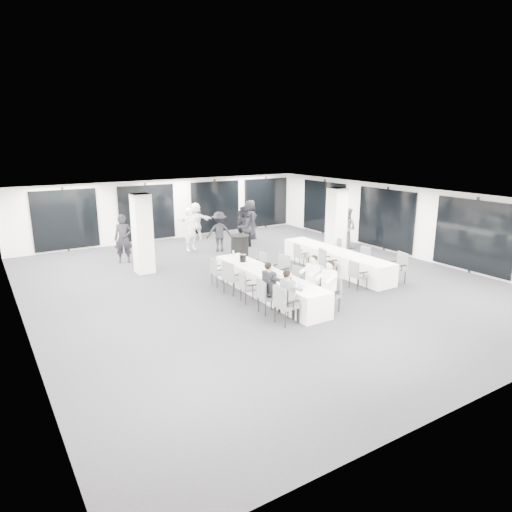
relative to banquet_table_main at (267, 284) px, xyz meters
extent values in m
cube|color=#26272C|center=(0.47, 1.21, -0.39)|extent=(14.00, 16.00, 0.02)
cube|color=silver|center=(0.47, 1.21, 2.43)|extent=(14.00, 16.00, 0.02)
cube|color=white|center=(-6.54, 1.21, 1.02)|extent=(0.02, 16.00, 2.80)
cube|color=white|center=(7.48, 1.21, 1.02)|extent=(0.02, 16.00, 2.80)
cube|color=white|center=(0.47, 9.22, 1.02)|extent=(14.00, 0.02, 2.80)
cube|color=white|center=(0.47, -6.80, 1.02)|extent=(14.00, 0.02, 2.80)
cube|color=black|center=(0.47, 9.15, 0.98)|extent=(13.60, 0.06, 2.50)
cube|color=black|center=(7.41, 2.21, 0.98)|extent=(0.06, 14.00, 2.50)
cube|color=silver|center=(-2.33, 4.41, 1.02)|extent=(0.60, 0.60, 2.80)
cube|color=silver|center=(4.67, 2.21, 1.02)|extent=(0.60, 0.60, 2.80)
cube|color=silver|center=(0.00, 0.00, 0.00)|extent=(0.90, 5.00, 0.75)
cube|color=silver|center=(3.57, 0.97, 0.00)|extent=(0.90, 5.00, 0.75)
cylinder|color=black|center=(1.25, 3.82, 0.15)|extent=(0.66, 0.66, 1.04)
cylinder|color=black|center=(1.25, 3.82, 0.67)|extent=(0.76, 0.76, 0.02)
cube|color=#515459|center=(-0.75, -2.03, 0.11)|extent=(0.52, 0.54, 0.09)
cube|color=#515459|center=(-0.99, -2.05, 0.40)|extent=(0.09, 0.50, 0.50)
cylinder|color=black|center=(-0.98, -1.83, -0.15)|extent=(0.04, 0.04, 0.44)
cylinder|color=black|center=(-0.95, -2.26, -0.15)|extent=(0.04, 0.04, 0.44)
cylinder|color=black|center=(-0.55, -1.81, -0.15)|extent=(0.04, 0.04, 0.44)
cylinder|color=black|center=(-0.52, -2.24, -0.15)|extent=(0.04, 0.04, 0.44)
cube|color=black|center=(-0.76, -1.77, 0.29)|extent=(0.37, 0.06, 0.04)
cube|color=black|center=(-0.74, -2.30, 0.29)|extent=(0.37, 0.06, 0.04)
cube|color=#515459|center=(-0.75, -1.19, 0.08)|extent=(0.50, 0.52, 0.08)
cube|color=#515459|center=(-0.97, -1.17, 0.35)|extent=(0.10, 0.47, 0.46)
cylinder|color=black|center=(-0.93, -0.97, -0.17)|extent=(0.04, 0.04, 0.41)
cylinder|color=black|center=(-0.97, -1.37, -0.17)|extent=(0.04, 0.04, 0.41)
cylinder|color=black|center=(-0.53, -1.00, -0.17)|extent=(0.04, 0.04, 0.41)
cylinder|color=black|center=(-0.57, -1.40, -0.17)|extent=(0.04, 0.04, 0.41)
cube|color=black|center=(-0.73, -0.94, 0.25)|extent=(0.34, 0.07, 0.04)
cube|color=black|center=(-0.77, -1.44, 0.25)|extent=(0.34, 0.07, 0.04)
cube|color=#515459|center=(-0.75, -0.18, 0.05)|extent=(0.50, 0.52, 0.08)
cube|color=#515459|center=(-0.96, -0.15, 0.31)|extent=(0.13, 0.44, 0.44)
cylinder|color=black|center=(-0.91, 0.04, -0.18)|extent=(0.03, 0.03, 0.39)
cylinder|color=black|center=(-0.97, -0.34, -0.18)|extent=(0.03, 0.03, 0.39)
cylinder|color=black|center=(-0.53, -0.03, -0.18)|extent=(0.03, 0.03, 0.39)
cylinder|color=black|center=(-0.59, -0.40, -0.18)|extent=(0.03, 0.03, 0.39)
cube|color=black|center=(-0.71, 0.05, 0.21)|extent=(0.32, 0.09, 0.04)
cube|color=black|center=(-0.79, -0.42, 0.21)|extent=(0.32, 0.09, 0.04)
cube|color=#515459|center=(-0.75, 0.74, 0.11)|extent=(0.60, 0.61, 0.09)
cube|color=#515459|center=(-0.98, 0.69, 0.40)|extent=(0.17, 0.50, 0.50)
cylinder|color=black|center=(-1.01, 0.90, -0.15)|extent=(0.04, 0.04, 0.44)
cylinder|color=black|center=(-0.91, 0.48, -0.15)|extent=(0.04, 0.04, 0.44)
cylinder|color=black|center=(-0.59, 1.00, -0.15)|extent=(0.04, 0.04, 0.44)
cylinder|color=black|center=(-0.49, 0.58, -0.15)|extent=(0.04, 0.04, 0.44)
cube|color=black|center=(-0.81, 1.00, 0.29)|extent=(0.37, 0.12, 0.04)
cube|color=black|center=(-0.69, 0.48, 0.29)|extent=(0.37, 0.12, 0.04)
cube|color=#515459|center=(-0.75, 1.67, 0.05)|extent=(0.45, 0.46, 0.08)
cube|color=#515459|center=(-0.96, 1.68, 0.31)|extent=(0.06, 0.44, 0.44)
cylinder|color=black|center=(-0.94, 1.87, -0.18)|extent=(0.03, 0.03, 0.39)
cylinder|color=black|center=(-0.94, 1.49, -0.18)|extent=(0.03, 0.03, 0.39)
cylinder|color=black|center=(-0.56, 1.86, -0.18)|extent=(0.03, 0.03, 0.39)
cylinder|color=black|center=(-0.56, 1.48, -0.18)|extent=(0.03, 0.03, 0.39)
cube|color=black|center=(-0.75, 1.91, 0.22)|extent=(0.32, 0.04, 0.04)
cube|color=black|center=(-0.75, 1.44, 0.22)|extent=(0.32, 0.04, 0.04)
cube|color=#515459|center=(0.75, -1.94, 0.08)|extent=(0.47, 0.49, 0.08)
cube|color=#515459|center=(0.97, -1.95, 0.35)|extent=(0.07, 0.46, 0.46)
cylinder|color=black|center=(0.95, -2.15, -0.17)|extent=(0.04, 0.04, 0.41)
cylinder|color=black|center=(0.95, -1.75, -0.17)|extent=(0.04, 0.04, 0.41)
cylinder|color=black|center=(0.55, -2.14, -0.17)|extent=(0.04, 0.04, 0.41)
cylinder|color=black|center=(0.55, -1.74, -0.17)|extent=(0.04, 0.04, 0.41)
cube|color=black|center=(0.75, -2.19, 0.25)|extent=(0.34, 0.05, 0.04)
cube|color=black|center=(0.75, -1.69, 0.25)|extent=(0.34, 0.05, 0.04)
cube|color=#515459|center=(0.75, -1.24, 0.07)|extent=(0.51, 0.53, 0.08)
cube|color=#515459|center=(0.97, -1.27, 0.34)|extent=(0.11, 0.46, 0.46)
cylinder|color=black|center=(0.92, -1.46, -0.17)|extent=(0.04, 0.04, 0.41)
cylinder|color=black|center=(0.97, -1.07, -0.17)|extent=(0.04, 0.04, 0.41)
cylinder|color=black|center=(0.53, -1.41, -0.17)|extent=(0.04, 0.04, 0.41)
cylinder|color=black|center=(0.58, -1.02, -0.17)|extent=(0.04, 0.04, 0.41)
cube|color=black|center=(0.72, -1.49, 0.24)|extent=(0.34, 0.08, 0.04)
cube|color=black|center=(0.78, -1.00, 0.24)|extent=(0.34, 0.08, 0.04)
cube|color=#515459|center=(0.75, -0.30, 0.03)|extent=(0.50, 0.51, 0.07)
cube|color=#515459|center=(0.94, -0.26, 0.28)|extent=(0.14, 0.42, 0.42)
cylinder|color=black|center=(0.96, -0.44, -0.19)|extent=(0.03, 0.03, 0.37)
cylinder|color=black|center=(0.89, -0.08, -0.19)|extent=(0.03, 0.03, 0.37)
cylinder|color=black|center=(0.61, -0.51, -0.19)|extent=(0.03, 0.03, 0.37)
cylinder|color=black|center=(0.54, -0.16, -0.19)|extent=(0.03, 0.03, 0.37)
cube|color=black|center=(0.80, -0.52, 0.19)|extent=(0.31, 0.10, 0.04)
cube|color=black|center=(0.70, -0.08, 0.19)|extent=(0.31, 0.10, 0.04)
cube|color=#515459|center=(0.75, 0.47, 0.12)|extent=(0.60, 0.62, 0.09)
cube|color=#515459|center=(0.99, 0.52, 0.41)|extent=(0.17, 0.51, 0.50)
cylinder|color=black|center=(1.01, 0.30, -0.15)|extent=(0.04, 0.04, 0.45)
cylinder|color=black|center=(0.92, 0.73, -0.15)|extent=(0.04, 0.04, 0.45)
cylinder|color=black|center=(0.58, 0.21, -0.15)|extent=(0.04, 0.04, 0.45)
cylinder|color=black|center=(0.49, 0.64, -0.15)|extent=(0.04, 0.04, 0.45)
cube|color=black|center=(0.81, 0.20, 0.30)|extent=(0.37, 0.12, 0.04)
cube|color=black|center=(0.69, 0.74, 0.30)|extent=(0.37, 0.12, 0.04)
cube|color=#515459|center=(0.75, 1.72, 0.04)|extent=(0.43, 0.45, 0.07)
cube|color=#515459|center=(0.95, 1.72, 0.28)|extent=(0.06, 0.42, 0.42)
cylinder|color=black|center=(0.93, 1.53, -0.19)|extent=(0.03, 0.03, 0.38)
cylinder|color=black|center=(0.94, 1.90, -0.19)|extent=(0.03, 0.03, 0.38)
cylinder|color=black|center=(0.56, 1.54, -0.19)|extent=(0.03, 0.03, 0.38)
cylinder|color=black|center=(0.57, 1.91, -0.19)|extent=(0.03, 0.03, 0.38)
cube|color=black|center=(0.75, 1.49, 0.19)|extent=(0.31, 0.04, 0.04)
cube|color=black|center=(0.75, 1.95, 0.19)|extent=(0.31, 0.04, 0.04)
cube|color=#515459|center=(2.82, -0.96, 0.06)|extent=(0.47, 0.49, 0.08)
cube|color=#515459|center=(2.61, -0.95, 0.32)|extent=(0.08, 0.45, 0.44)
cylinder|color=black|center=(2.64, -0.76, -0.18)|extent=(0.03, 0.03, 0.40)
cylinder|color=black|center=(2.62, -1.15, -0.18)|extent=(0.03, 0.03, 0.40)
cylinder|color=black|center=(3.03, -0.78, -0.18)|extent=(0.03, 0.03, 0.40)
cylinder|color=black|center=(3.00, -1.17, -0.18)|extent=(0.03, 0.03, 0.40)
cube|color=black|center=(2.84, -0.72, 0.22)|extent=(0.33, 0.06, 0.04)
cube|color=black|center=(2.81, -1.21, 0.22)|extent=(0.33, 0.06, 0.04)
cube|color=#515459|center=(2.82, 0.48, 0.10)|extent=(0.60, 0.61, 0.08)
cube|color=#515459|center=(2.59, 0.54, 0.39)|extent=(0.18, 0.49, 0.49)
cylinder|color=black|center=(2.67, 0.74, -0.16)|extent=(0.04, 0.04, 0.44)
cylinder|color=black|center=(2.56, 0.33, -0.16)|extent=(0.04, 0.04, 0.44)
cylinder|color=black|center=(3.08, 0.64, -0.16)|extent=(0.04, 0.04, 0.44)
cylinder|color=black|center=(2.98, 0.22, -0.16)|extent=(0.04, 0.04, 0.44)
cube|color=black|center=(2.89, 0.74, 0.28)|extent=(0.36, 0.13, 0.04)
cube|color=black|center=(2.76, 0.22, 0.28)|extent=(0.36, 0.13, 0.04)
cube|color=#515459|center=(2.82, 1.96, 0.05)|extent=(0.49, 0.51, 0.08)
cube|color=#515459|center=(2.62, 1.99, 0.30)|extent=(0.11, 0.44, 0.43)
cylinder|color=black|center=(2.66, 2.17, -0.18)|extent=(0.03, 0.03, 0.39)
cylinder|color=black|center=(2.61, 1.80, -0.18)|extent=(0.03, 0.03, 0.39)
cylinder|color=black|center=(3.03, 2.12, -0.18)|extent=(0.03, 0.03, 0.39)
cylinder|color=black|center=(2.98, 1.75, -0.18)|extent=(0.03, 0.03, 0.39)
cube|color=black|center=(2.85, 2.20, 0.21)|extent=(0.32, 0.08, 0.04)
cube|color=black|center=(2.79, 1.73, 0.21)|extent=(0.32, 0.08, 0.04)
cube|color=#515459|center=(4.32, -1.17, 0.10)|extent=(0.57, 0.58, 0.08)
cube|color=#515459|center=(4.55, -1.21, 0.38)|extent=(0.15, 0.49, 0.48)
cylinder|color=black|center=(4.49, -1.41, -0.16)|extent=(0.04, 0.04, 0.43)
cylinder|color=black|center=(4.57, -1.00, -0.16)|extent=(0.04, 0.04, 0.43)
cylinder|color=black|center=(4.08, -1.34, -0.16)|extent=(0.04, 0.04, 0.43)
cylinder|color=black|center=(4.15, -0.92, -0.16)|extent=(0.04, 0.04, 0.43)
cube|color=black|center=(4.27, -1.43, 0.28)|extent=(0.36, 0.11, 0.04)
cube|color=black|center=(4.37, -0.91, 0.28)|extent=(0.36, 0.11, 0.04)
cube|color=#515459|center=(4.32, 0.40, 0.04)|extent=(0.48, 0.50, 0.07)
cube|color=#515459|center=(4.52, 0.43, 0.29)|extent=(0.12, 0.43, 0.42)
cylinder|color=black|center=(4.53, 0.25, -0.19)|extent=(0.03, 0.03, 0.38)
cylinder|color=black|center=(4.48, 0.61, -0.19)|extent=(0.03, 0.03, 0.38)
cylinder|color=black|center=(4.17, 0.20, -0.19)|extent=(0.03, 0.03, 0.38)
cylinder|color=black|center=(4.11, 0.56, -0.19)|extent=(0.03, 0.03, 0.38)
cube|color=black|center=(4.36, 0.18, 0.20)|extent=(0.32, 0.08, 0.04)
cube|color=black|center=(4.29, 0.63, 0.20)|extent=(0.32, 0.08, 0.04)
cube|color=#515459|center=(4.32, 1.94, 0.06)|extent=(0.54, 0.56, 0.08)
cube|color=#515459|center=(4.53, 1.90, 0.33)|extent=(0.16, 0.45, 0.45)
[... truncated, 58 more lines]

